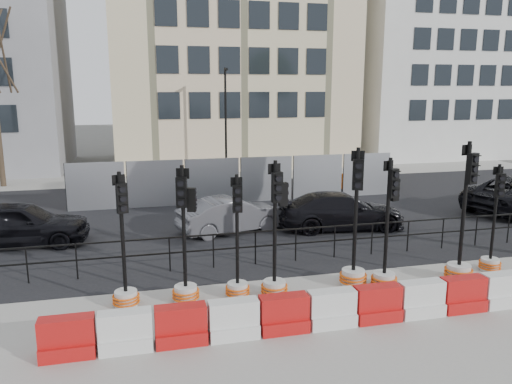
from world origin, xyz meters
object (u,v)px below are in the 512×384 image
object	(u,v)px
traffic_signal_d	(275,266)
car_c	(341,211)
car_a	(20,224)
traffic_signal_a	(125,280)
traffic_signal_h	(491,250)

from	to	relation	value
traffic_signal_d	car_c	world-z (taller)	traffic_signal_d
traffic_signal_d	car_a	bearing A→B (deg)	133.17
traffic_signal_a	car_c	bearing A→B (deg)	15.30
car_a	car_c	distance (m)	10.72
traffic_signal_a	traffic_signal_h	xyz separation A→B (m)	(9.70, -0.02, -0.04)
traffic_signal_h	car_c	distance (m)	5.43
traffic_signal_h	car_c	xyz separation A→B (m)	(-2.31, 4.91, 0.04)
traffic_signal_a	traffic_signal_d	distance (m)	3.49
traffic_signal_d	car_c	xyz separation A→B (m)	(3.90, 5.17, -0.14)
traffic_signal_a	traffic_signal_h	size ratio (longest dim) A/B	1.06
traffic_signal_d	car_c	distance (m)	6.48
car_a	car_c	xyz separation A→B (m)	(10.70, -0.63, -0.06)
traffic_signal_a	car_a	size ratio (longest dim) A/B	0.72
traffic_signal_a	car_c	size ratio (longest dim) A/B	0.68
car_c	car_a	bearing A→B (deg)	92.13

